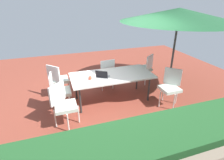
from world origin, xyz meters
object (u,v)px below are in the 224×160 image
at_px(chair_southwest, 145,67).
at_px(chair_east, 59,90).
at_px(laptop, 102,76).
at_px(cup, 90,78).
at_px(patio_umbrella, 179,15).
at_px(dining_table, 112,76).
at_px(chair_northwest, 170,86).
at_px(chair_south, 106,72).
at_px(chair_southeast, 58,79).
at_px(chair_northeast, 63,103).

relative_size(chair_southwest, chair_east, 1.00).
height_order(laptop, cup, laptop).
xyz_separation_m(patio_umbrella, cup, (2.55, 0.21, -1.41)).
height_order(dining_table, chair_northwest, chair_northwest).
relative_size(chair_southwest, cup, 12.04).
distance_m(chair_south, cup, 1.09).
distance_m(dining_table, chair_southwest, 1.58).
bearing_deg(chair_northwest, chair_southeast, -160.26).
distance_m(chair_east, chair_south, 1.63).
bearing_deg(cup, chair_east, -6.20).
relative_size(chair_southeast, chair_northeast, 1.00).
xyz_separation_m(chair_southeast, chair_south, (-1.42, -0.03, 0.00)).
bearing_deg(chair_southeast, chair_south, -132.17).
height_order(chair_northwest, chair_northeast, same).
bearing_deg(chair_southwest, chair_northeast, -10.29).
xyz_separation_m(chair_northeast, cup, (-0.73, -0.58, 0.25)).
xyz_separation_m(patio_umbrella, chair_northeast, (3.28, 0.78, -1.66)).
bearing_deg(patio_umbrella, chair_south, -18.29).
bearing_deg(chair_northeast, chair_east, 51.51).
distance_m(patio_umbrella, chair_northwest, 1.92).
bearing_deg(chair_southwest, patio_umbrella, 92.61).
distance_m(dining_table, cup, 0.63).
distance_m(chair_northwest, chair_south, 1.94).
xyz_separation_m(chair_southeast, laptop, (-1.09, 0.78, 0.26)).
bearing_deg(cup, dining_table, -170.14).
height_order(chair_northeast, laptop, chair_northeast).
xyz_separation_m(patio_umbrella, chair_southwest, (0.54, -0.63, -1.66)).
xyz_separation_m(chair_northwest, laptop, (1.66, -0.61, 0.26)).
xyz_separation_m(dining_table, patio_umbrella, (-1.93, -0.10, 1.50)).
xyz_separation_m(dining_table, chair_southeast, (1.38, -0.69, -0.16)).
relative_size(laptop, cup, 4.95).
bearing_deg(chair_northwest, chair_south, 179.72).
relative_size(chair_south, cup, 12.04).
bearing_deg(laptop, chair_southwest, -120.15).
relative_size(chair_southwest, laptop, 2.43).
bearing_deg(chair_south, dining_table, 80.31).
distance_m(dining_table, chair_northeast, 1.52).
distance_m(chair_southwest, chair_south, 1.35).
bearing_deg(chair_northwest, laptop, -153.60).
height_order(patio_umbrella, laptop, patio_umbrella).
height_order(dining_table, chair_south, chair_south).
relative_size(chair_southwest, chair_northwest, 1.00).
relative_size(patio_umbrella, chair_southwest, 3.26).
bearing_deg(dining_table, chair_south, -93.48).
xyz_separation_m(chair_southwest, chair_south, (1.35, 0.01, 0.00)).
bearing_deg(chair_south, chair_east, 20.86).
height_order(chair_southwest, chair_northwest, same).
relative_size(chair_east, cup, 12.04).
relative_size(patio_umbrella, chair_south, 3.26).
bearing_deg(chair_southwest, dining_table, -9.91).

